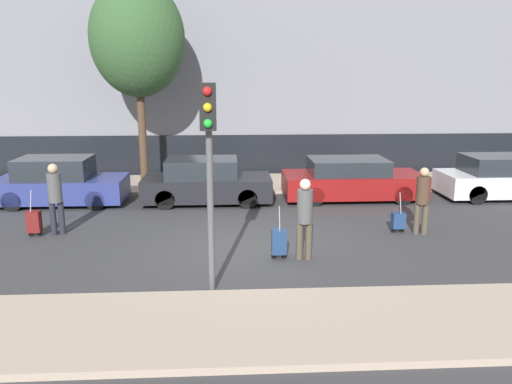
% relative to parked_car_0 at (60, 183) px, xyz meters
% --- Properties ---
extents(ground_plane, '(80.00, 80.00, 0.00)m').
position_rel_parked_car_0_xyz_m(ground_plane, '(5.84, -4.53, -0.68)').
color(ground_plane, '#38383A').
extents(sidewalk_near, '(28.00, 2.50, 0.12)m').
position_rel_parked_car_0_xyz_m(sidewalk_near, '(5.84, -8.28, -0.62)').
color(sidewalk_near, tan).
rests_on(sidewalk_near, ground_plane).
extents(sidewalk_far, '(28.00, 3.00, 0.12)m').
position_rel_parked_car_0_xyz_m(sidewalk_far, '(5.84, 2.47, -0.62)').
color(sidewalk_far, tan).
rests_on(sidewalk_far, ground_plane).
extents(building_facade, '(28.00, 2.76, 10.78)m').
position_rel_parked_car_0_xyz_m(building_facade, '(5.84, 6.03, 4.69)').
color(building_facade, slate).
rests_on(building_facade, ground_plane).
extents(parked_car_0, '(3.95, 1.73, 1.48)m').
position_rel_parked_car_0_xyz_m(parked_car_0, '(0.00, 0.00, 0.00)').
color(parked_car_0, navy).
rests_on(parked_car_0, ground_plane).
extents(parked_car_1, '(4.02, 1.73, 1.42)m').
position_rel_parked_car_0_xyz_m(parked_car_1, '(4.56, -0.07, -0.02)').
color(parked_car_1, black).
rests_on(parked_car_1, ground_plane).
extents(parked_car_2, '(4.49, 1.89, 1.33)m').
position_rel_parked_car_0_xyz_m(parked_car_2, '(9.29, 0.18, -0.05)').
color(parked_car_2, maroon).
rests_on(parked_car_2, ground_plane).
extents(parked_car_3, '(4.10, 1.80, 1.41)m').
position_rel_parked_car_0_xyz_m(parked_car_3, '(14.31, 0.06, -0.03)').
color(parked_car_3, silver).
rests_on(parked_car_3, ground_plane).
extents(pedestrian_left, '(0.34, 0.34, 1.83)m').
position_rel_parked_car_0_xyz_m(pedestrian_left, '(0.93, -3.13, 0.37)').
color(pedestrian_left, '#23232D').
rests_on(pedestrian_left, ground_plane).
extents(trolley_left, '(0.34, 0.29, 1.20)m').
position_rel_parked_car_0_xyz_m(trolley_left, '(0.40, -3.27, -0.29)').
color(trolley_left, maroon).
rests_on(trolley_left, ground_plane).
extents(pedestrian_center, '(0.35, 0.34, 1.81)m').
position_rel_parked_car_0_xyz_m(pedestrian_center, '(6.93, -5.22, 0.35)').
color(pedestrian_center, '#4C4233').
rests_on(pedestrian_center, ground_plane).
extents(trolley_center, '(0.34, 0.29, 1.21)m').
position_rel_parked_car_0_xyz_m(trolley_center, '(6.38, -5.18, -0.29)').
color(trolley_center, navy).
rests_on(trolley_center, ground_plane).
extents(pedestrian_right, '(0.34, 0.34, 1.73)m').
position_rel_parked_car_0_xyz_m(pedestrian_right, '(10.17, -3.61, 0.30)').
color(pedestrian_right, '#4C4233').
rests_on(pedestrian_right, ground_plane).
extents(trolley_right, '(0.34, 0.29, 1.07)m').
position_rel_parked_car_0_xyz_m(trolley_right, '(9.64, -3.46, -0.36)').
color(trolley_right, navy).
rests_on(trolley_right, ground_plane).
extents(traffic_light, '(0.28, 0.47, 3.85)m').
position_rel_parked_car_0_xyz_m(traffic_light, '(4.95, -6.89, 2.06)').
color(traffic_light, '#515154').
rests_on(traffic_light, ground_plane).
extents(parked_bicycle, '(1.77, 0.06, 0.96)m').
position_rel_parked_car_0_xyz_m(parked_bicycle, '(4.21, 2.57, -0.19)').
color(parked_bicycle, black).
rests_on(parked_bicycle, sidewalk_far).
extents(bare_tree_near_crossing, '(3.22, 3.22, 7.03)m').
position_rel_parked_car_0_xyz_m(bare_tree_near_crossing, '(2.24, 2.38, 4.48)').
color(bare_tree_near_crossing, '#4C3826').
rests_on(bare_tree_near_crossing, sidewalk_far).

